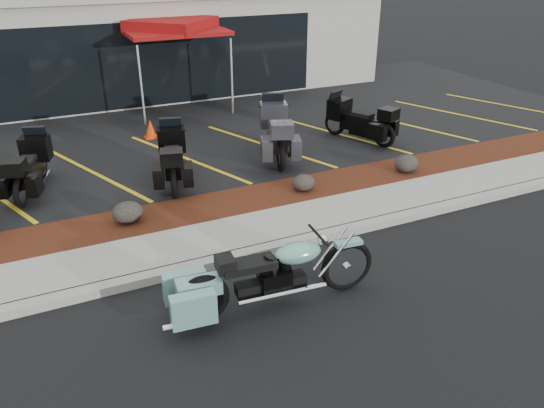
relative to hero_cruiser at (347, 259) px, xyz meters
name	(u,v)px	position (x,y,z in m)	size (l,w,h in m)	color
ground	(286,280)	(-0.73, 0.62, -0.56)	(90.00, 90.00, 0.00)	black
curb	(263,250)	(-0.73, 1.52, -0.49)	(24.00, 0.25, 0.15)	gray
sidewalk	(248,232)	(-0.73, 2.22, -0.49)	(24.00, 1.20, 0.15)	gray
mulch_bed	(225,206)	(-0.73, 3.42, -0.48)	(24.00, 1.20, 0.16)	#32180B
upper_lot	(160,131)	(-0.73, 8.82, -0.49)	(26.00, 9.60, 0.15)	black
dealership_building	(112,32)	(-0.73, 15.09, 1.44)	(18.00, 8.16, 4.00)	gray
boulder_left	(128,212)	(-2.68, 3.41, -0.20)	(0.58, 0.48, 0.41)	black
boulder_mid	(303,183)	(1.00, 3.30, -0.23)	(0.50, 0.42, 0.35)	black
boulder_right	(406,163)	(3.64, 3.22, -0.20)	(0.57, 0.48, 0.40)	black
hero_cruiser	(347,259)	(0.00, 0.00, 0.00)	(3.20, 0.81, 1.13)	#6CA899
touring_black_front	(38,152)	(-3.99, 6.41, 0.19)	(2.08, 0.79, 1.21)	black
touring_black_mid	(172,144)	(-1.17, 5.65, 0.21)	(2.16, 0.82, 1.25)	black
touring_grey	(273,119)	(1.62, 6.16, 0.29)	(2.41, 0.92, 1.40)	#2D2D32
touring_black_rear	(335,113)	(3.54, 6.23, 0.21)	(2.13, 0.81, 1.24)	black
traffic_cone	(151,129)	(-1.12, 8.12, -0.17)	(0.35, 0.35, 0.50)	red
popup_canopy	(172,27)	(0.38, 10.76, 2.08)	(3.24, 3.24, 2.75)	silver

